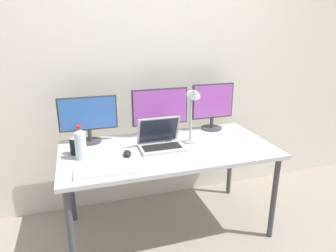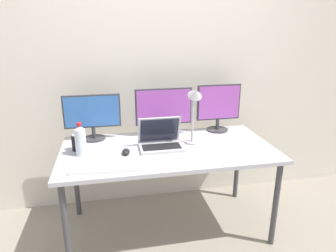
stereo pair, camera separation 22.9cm
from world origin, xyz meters
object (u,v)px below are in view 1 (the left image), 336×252
work_desk (168,155)px  laptop_silver (160,141)px  soda_can_near_keyboard (74,146)px  water_bottle (80,144)px  mouse_by_keyboard (127,153)px  monitor_left (88,117)px  monitor_center (160,111)px  keyboard_main (109,171)px  desk_lamp (193,104)px  monitor_right (213,105)px

work_desk → laptop_silver: laptop_silver is taller
work_desk → soda_can_near_keyboard: size_ratio=13.12×
water_bottle → mouse_by_keyboard: bearing=-8.3°
monitor_left → monitor_center: size_ratio=0.95×
monitor_left → water_bottle: bearing=-104.0°
keyboard_main → soda_can_near_keyboard: 0.43m
laptop_silver → desk_lamp: (0.27, -0.00, 0.27)m
monitor_right → mouse_by_keyboard: size_ratio=4.36×
monitor_right → water_bottle: monitor_right is taller
laptop_silver → mouse_by_keyboard: 0.29m
soda_can_near_keyboard → work_desk: bearing=-7.4°
work_desk → desk_lamp: bearing=6.1°
mouse_by_keyboard → water_bottle: size_ratio=0.39×
monitor_left → mouse_by_keyboard: (0.24, -0.37, -0.19)m
mouse_by_keyboard → monitor_left: bearing=127.1°
monitor_center → water_bottle: (-0.68, -0.31, -0.11)m
monitor_center → monitor_right: 0.50m
work_desk → water_bottle: (-0.65, -0.01, 0.17)m
monitor_right → mouse_by_keyboard: monitor_right is taller
work_desk → laptop_silver: bearing=153.6°
monitor_right → monitor_center: bearing=-177.7°
monitor_left → monitor_right: 1.10m
work_desk → laptop_silver: (-0.06, 0.03, 0.11)m
monitor_right → work_desk: bearing=-148.5°
monitor_left → monitor_center: monitor_center is taller
water_bottle → laptop_silver: bearing=3.5°
monitor_right → laptop_silver: 0.67m
laptop_silver → desk_lamp: bearing=-1.0°
desk_lamp → mouse_by_keyboard: bearing=-171.7°
monitor_right → keyboard_main: size_ratio=0.97×
mouse_by_keyboard → soda_can_near_keyboard: soda_can_near_keyboard is taller
laptop_silver → water_bottle: bearing=-176.5°
laptop_silver → monitor_center: bearing=74.1°
monitor_left → desk_lamp: (0.79, -0.29, 0.12)m
water_bottle → monitor_right: bearing=15.7°
water_bottle → soda_can_near_keyboard: bearing=113.7°
monitor_left → keyboard_main: monitor_left is taller
monitor_left → monitor_center: bearing=-0.7°
monitor_center → monitor_left: bearing=179.3°
monitor_left → keyboard_main: size_ratio=1.06×
monitor_right → keyboard_main: (-1.02, -0.60, -0.22)m
monitor_left → mouse_by_keyboard: monitor_left is taller
water_bottle → keyboard_main: bearing=-59.4°
water_bottle → soda_can_near_keyboard: 0.12m
monitor_left → desk_lamp: bearing=-20.0°
keyboard_main → desk_lamp: 0.83m
keyboard_main → monitor_left: bearing=101.5°
soda_can_near_keyboard → monitor_center: bearing=16.4°
monitor_center → keyboard_main: (-0.52, -0.58, -0.21)m
keyboard_main → soda_can_near_keyboard: bearing=122.6°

